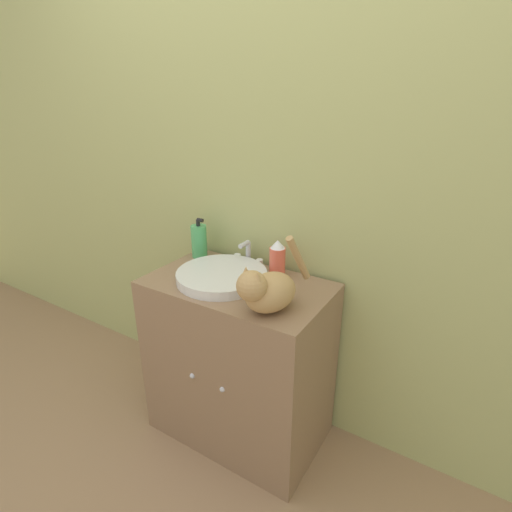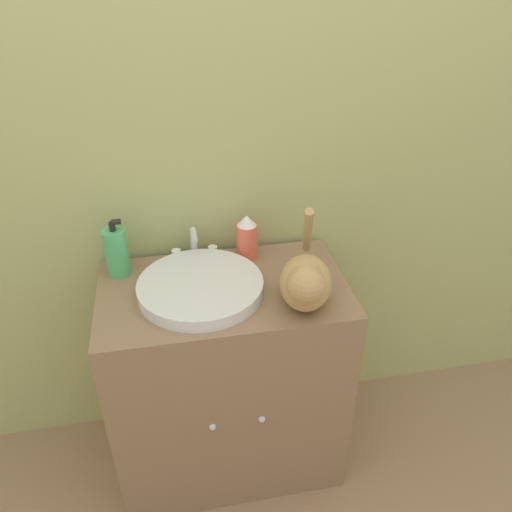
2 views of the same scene
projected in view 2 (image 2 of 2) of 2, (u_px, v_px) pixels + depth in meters
ground_plane at (240, 504)px, 1.81m from camera, size 8.00×8.00×0.00m
wall_back at (206, 122)px, 1.57m from camera, size 6.00×0.05×2.50m
vanity_cabinet at (227, 378)px, 1.79m from camera, size 0.79×0.48×0.80m
sink_basin at (201, 287)px, 1.54m from camera, size 0.39×0.39×0.04m
faucet at (194, 246)px, 1.70m from camera, size 0.16×0.08×0.12m
cat at (306, 281)px, 1.45m from camera, size 0.21×0.36×0.27m
soap_bottle at (117, 252)px, 1.60m from camera, size 0.08×0.08×0.20m
spray_bottle at (247, 238)px, 1.68m from camera, size 0.07×0.07×0.16m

